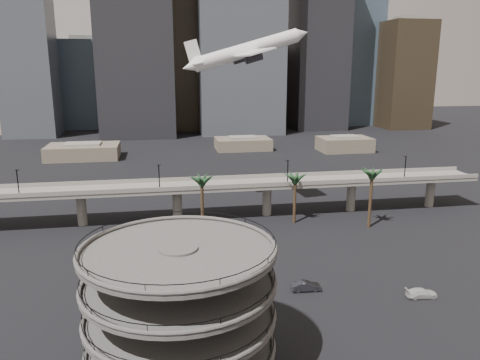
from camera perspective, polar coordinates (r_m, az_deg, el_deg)
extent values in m
plane|color=black|center=(65.82, 4.83, -19.41)|extent=(700.00, 700.00, 0.00)
cylinder|color=#454240|center=(56.60, -7.28, -15.94)|extent=(4.40, 4.40, 16.50)
cylinder|color=#454240|center=(58.79, -7.15, -19.53)|extent=(22.00, 22.00, 0.45)
torus|color=#454240|center=(58.54, -7.17, -19.14)|extent=(22.20, 22.20, 0.50)
torus|color=black|center=(58.11, -7.19, -18.48)|extent=(21.80, 21.80, 0.10)
cylinder|color=#454240|center=(56.71, -7.28, -16.14)|extent=(22.00, 22.00, 0.45)
torus|color=#454240|center=(56.48, -7.29, -15.72)|extent=(22.20, 22.20, 0.50)
torus|color=black|center=(56.09, -7.32, -15.01)|extent=(21.80, 21.80, 0.10)
cylinder|color=#454240|center=(54.84, -7.40, -12.51)|extent=(22.00, 22.00, 0.45)
torus|color=#454240|center=(54.64, -7.42, -12.06)|extent=(22.20, 22.20, 0.50)
torus|color=black|center=(54.30, -7.44, -11.30)|extent=(21.80, 21.80, 0.10)
cylinder|color=#454240|center=(53.21, -7.54, -8.64)|extent=(22.00, 22.00, 0.45)
torus|color=#454240|center=(53.04, -7.55, -8.16)|extent=(22.20, 22.20, 0.50)
torus|color=black|center=(52.75, -7.58, -7.36)|extent=(21.80, 21.80, 0.10)
cube|color=slate|center=(112.73, -2.12, -0.68)|extent=(130.00, 9.00, 0.90)
cube|color=slate|center=(108.19, -1.80, -0.80)|extent=(130.00, 0.30, 1.00)
cube|color=slate|center=(116.85, -2.43, 0.28)|extent=(130.00, 0.30, 1.00)
cylinder|color=slate|center=(114.40, -18.74, -3.39)|extent=(2.20, 2.20, 8.00)
cylinder|color=slate|center=(112.96, -7.65, -2.98)|extent=(2.20, 2.20, 8.00)
cylinder|color=slate|center=(115.76, 3.30, -2.47)|extent=(2.20, 2.20, 8.00)
cylinder|color=slate|center=(122.51, 13.38, -1.92)|extent=(2.20, 2.20, 8.00)
cylinder|color=slate|center=(132.61, 22.16, -1.39)|extent=(2.20, 2.20, 8.00)
cylinder|color=black|center=(111.31, -25.45, -0.35)|extent=(0.24, 0.24, 6.00)
cylinder|color=black|center=(107.07, -9.83, 0.28)|extent=(0.24, 0.24, 6.00)
cylinder|color=black|center=(111.07, 5.83, 0.89)|extent=(0.24, 0.24, 6.00)
cylinder|color=black|center=(122.51, 19.48, 1.37)|extent=(0.24, 0.24, 6.00)
cylinder|color=#412E1B|center=(102.07, -4.62, -3.38)|extent=(0.70, 0.70, 12.15)
ellipsoid|color=#19371C|center=(100.38, -4.69, 0.16)|extent=(4.40, 4.40, 2.00)
cylinder|color=#412E1B|center=(110.06, 6.68, -2.53)|extent=(0.70, 0.70, 10.80)
ellipsoid|color=#19371C|center=(108.60, 6.76, 0.41)|extent=(4.40, 4.40, 2.00)
cylinder|color=#412E1B|center=(110.06, 15.60, -2.46)|extent=(0.70, 0.70, 12.60)
ellipsoid|color=#19371C|center=(108.46, 15.83, 0.94)|extent=(4.40, 4.40, 2.00)
cube|color=#675A4C|center=(198.43, -18.56, 3.31)|extent=(28.00, 18.00, 5.50)
cube|color=slate|center=(197.93, -18.63, 4.20)|extent=(14.00, 9.00, 0.80)
cube|color=#675A4C|center=(209.20, 0.35, 4.45)|extent=(24.00, 16.00, 5.00)
cube|color=slate|center=(208.76, 0.35, 5.23)|extent=(12.00, 8.00, 0.80)
cube|color=#675A4C|center=(209.74, 12.61, 4.28)|extent=(22.00, 15.00, 6.00)
cube|color=slate|center=(209.23, 12.66, 5.20)|extent=(11.00, 7.50, 0.80)
cube|color=#444950|center=(271.35, -24.54, 13.65)|extent=(26.00, 24.00, 83.20)
cube|color=#384756|center=(301.17, -17.90, 11.03)|extent=(30.00, 30.00, 51.20)
cube|color=slate|center=(301.46, -18.28, 16.11)|extent=(16.50, 16.50, 2.40)
cube|color=black|center=(254.51, -12.83, 18.44)|extent=(38.00, 30.00, 117.33)
cube|color=#2E2519|center=(279.22, -6.06, 16.04)|extent=(28.00, 26.00, 96.00)
cube|color=#444950|center=(263.59, -0.06, 19.75)|extent=(45.00, 32.00, 128.00)
cube|color=gray|center=(301.70, 3.56, 11.04)|extent=(24.00, 24.00, 44.80)
cube|color=slate|center=(301.58, 3.63, 15.52)|extent=(13.20, 13.20, 2.40)
cube|color=black|center=(284.17, 9.57, 16.43)|extent=(30.00, 28.00, 101.33)
cube|color=#384756|center=(312.08, 13.05, 13.55)|extent=(34.00, 30.00, 74.67)
cube|color=slate|center=(314.64, 13.45, 20.57)|extent=(18.70, 16.50, 2.40)
cube|color=#2E2519|center=(300.38, 19.36, 11.93)|extent=(26.00, 26.00, 61.87)
cube|color=slate|center=(301.58, 19.86, 18.03)|extent=(14.30, 14.30, 2.40)
cube|color=gray|center=(315.34, -3.98, 10.75)|extent=(22.00, 22.00, 40.53)
cube|color=slate|center=(315.01, -4.04, 14.65)|extent=(12.10, 12.10, 2.40)
cylinder|color=white|center=(122.55, 0.85, 15.57)|extent=(28.04, 6.66, 11.00)
cone|color=white|center=(127.90, 7.53, 17.25)|extent=(4.70, 4.04, 4.39)
cone|color=white|center=(118.97, -6.21, 13.54)|extent=(4.55, 3.64, 4.01)
cube|color=white|center=(122.29, 0.48, 15.18)|extent=(9.61, 30.39, 2.09)
cube|color=white|center=(119.31, -5.35, 14.01)|extent=(3.46, 10.16, 0.89)
cube|color=white|center=(119.22, -5.74, 15.29)|extent=(4.56, 0.85, 6.14)
cylinder|color=#26252A|center=(127.76, 0.13, 14.57)|extent=(4.76, 2.49, 3.05)
cylinder|color=#26252A|center=(117.29, 1.68, 14.65)|extent=(4.76, 2.49, 3.05)
imported|color=#A93218|center=(75.15, -6.42, -14.32)|extent=(4.57, 2.99, 1.45)
imported|color=black|center=(79.44, 8.05, -12.68)|extent=(4.98, 1.97, 1.61)
imported|color=silver|center=(82.03, 21.26, -12.71)|extent=(5.14, 2.38, 1.45)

